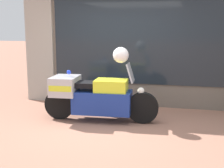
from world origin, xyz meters
TOP-DOWN VIEW (x-y plane):
  - ground_plane at (0.00, 0.00)m, footprint 60.00×60.00m
  - shop_building at (-0.34, 2.00)m, footprint 5.12×0.55m
  - window_display at (0.29, 2.03)m, footprint 3.93×0.30m
  - paramedic_motorcycle at (-0.35, 0.41)m, footprint 2.35×0.72m
  - white_helmet at (0.20, 0.45)m, footprint 0.31×0.31m

SIDE VIEW (x-z plane):
  - ground_plane at x=0.00m, z-range 0.00..0.00m
  - window_display at x=0.29m, z-range -0.54..1.52m
  - paramedic_motorcycle at x=-0.35m, z-range -0.08..1.12m
  - white_helmet at x=0.20m, z-range 1.20..1.51m
  - shop_building at x=-0.34m, z-range 0.01..4.05m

